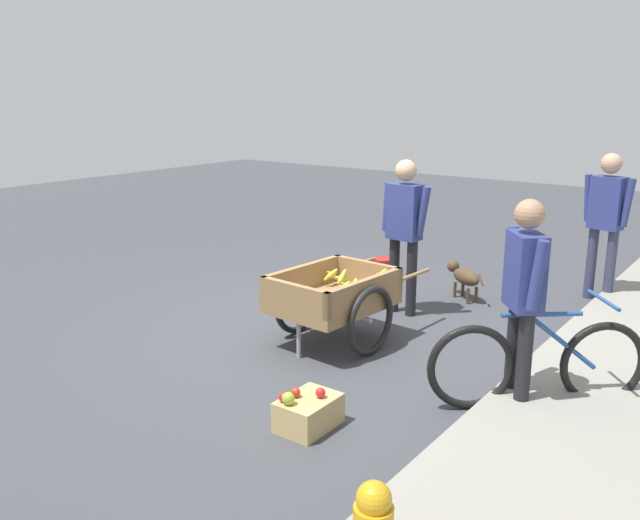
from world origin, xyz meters
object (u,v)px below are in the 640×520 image
bicycle (538,363)px  apple_crate (308,412)px  plastic_bucket (382,268)px  vendor_person (404,223)px  dog (464,276)px  bystander_person (606,213)px  fruit_cart (334,298)px  cyclist_person (524,287)px

bicycle → apple_crate: bearing=-43.0°
plastic_bucket → apple_crate: (3.64, 1.60, -0.01)m
vendor_person → bicycle: vendor_person is taller
vendor_person → dog: bearing=159.4°
plastic_bucket → apple_crate: 3.98m
dog → bystander_person: size_ratio=0.36×
bicycle → bystander_person: (-3.03, -0.33, 0.64)m
vendor_person → apple_crate: 2.80m
fruit_cart → vendor_person: size_ratio=1.05×
dog → apple_crate: dog is taller
bicycle → cyclist_person: 0.61m
fruit_cart → cyclist_person: bearing=81.8°
bicycle → plastic_bucket: bearing=-130.6°
bicycle → dog: size_ratio=2.21×
bystander_person → cyclist_person: bearing=4.0°
apple_crate → fruit_cart: bearing=-151.1°
cyclist_person → dog: (-2.25, -1.45, -0.67)m
vendor_person → plastic_bucket: bearing=-140.3°
fruit_cart → bystander_person: (-2.87, 1.63, 0.56)m
fruit_cart → cyclist_person: (0.27, 1.85, 0.50)m
apple_crate → dog: bearing=-173.5°
fruit_cart → plastic_bucket: 2.38m
vendor_person → dog: vendor_person is taller
cyclist_person → fruit_cart: bearing=-98.2°
dog → apple_crate: 3.44m
bicycle → vendor_person: bearing=-124.7°
dog → plastic_bucket: dog is taller
vendor_person → plastic_bucket: (-1.07, -0.89, -0.85)m
dog → bystander_person: bearing=125.4°
fruit_cart → dog: (-1.99, 0.40, -0.17)m
cyclist_person → dog: size_ratio=2.68×
bicycle → dog: bearing=-143.9°
dog → apple_crate: (3.42, 0.39, -0.15)m
fruit_cart → plastic_bucket: (-2.21, -0.81, -0.31)m
cyclist_person → vendor_person: bearing=-128.4°
dog → bystander_person: 1.68m
vendor_person → dog: (-0.85, 0.32, -0.71)m
vendor_person → bicycle: 2.38m
vendor_person → bicycle: bearing=55.3°
cyclist_person → plastic_bucket: size_ratio=5.70×
apple_crate → cyclist_person: bearing=137.7°
bicycle → plastic_bucket: 3.67m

